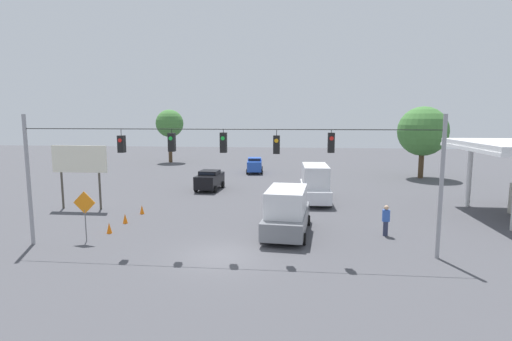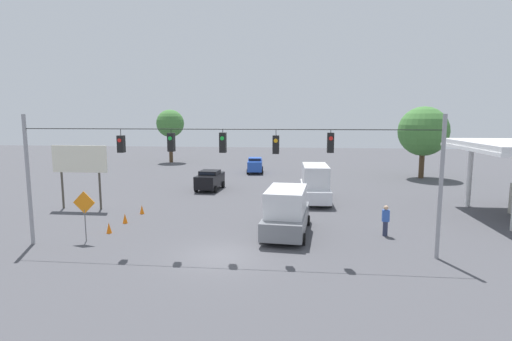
{
  "view_description": "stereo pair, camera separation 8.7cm",
  "coord_description": "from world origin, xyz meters",
  "px_view_note": "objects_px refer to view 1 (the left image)",
  "views": [
    {
      "loc": [
        -3.67,
        18.91,
        6.95
      ],
      "look_at": [
        -0.5,
        -11.93,
        2.71
      ],
      "focal_mm": 28.0,
      "sensor_mm": 36.0,
      "label": 1
    },
    {
      "loc": [
        -3.76,
        18.9,
        6.95
      ],
      "look_at": [
        -0.5,
        -11.93,
        2.71
      ],
      "focal_mm": 28.0,
      "sensor_mm": 36.0,
      "label": 2
    }
  ],
  "objects_px": {
    "sedan_blue_withflow_deep": "(255,165)",
    "tree_horizon_left": "(170,124)",
    "roadside_billboard": "(79,163)",
    "work_zone_sign": "(85,207)",
    "traffic_cone_nearest": "(109,228)",
    "overhead_signal_span": "(225,163)",
    "traffic_cone_second": "(125,218)",
    "pedestrian": "(386,220)",
    "box_truck_white_oncoming_far": "(315,183)",
    "traffic_cone_third": "(142,209)",
    "box_truck_grey_crossing_near": "(287,211)",
    "tree_horizon_right": "(423,131)",
    "sedan_black_withflow_far": "(210,180)"
  },
  "relations": [
    {
      "from": "sedan_blue_withflow_deep",
      "to": "tree_horizon_left",
      "type": "xyz_separation_m",
      "value": [
        13.91,
        -10.02,
        4.82
      ]
    },
    {
      "from": "roadside_billboard",
      "to": "work_zone_sign",
      "type": "height_order",
      "value": "roadside_billboard"
    },
    {
      "from": "traffic_cone_nearest",
      "to": "roadside_billboard",
      "type": "height_order",
      "value": "roadside_billboard"
    },
    {
      "from": "overhead_signal_span",
      "to": "roadside_billboard",
      "type": "bearing_deg",
      "value": -33.46
    },
    {
      "from": "traffic_cone_second",
      "to": "pedestrian",
      "type": "distance_m",
      "value": 16.36
    },
    {
      "from": "box_truck_white_oncoming_far",
      "to": "roadside_billboard",
      "type": "relative_size",
      "value": 1.4
    },
    {
      "from": "traffic_cone_third",
      "to": "roadside_billboard",
      "type": "bearing_deg",
      "value": -12.08
    },
    {
      "from": "sedan_blue_withflow_deep",
      "to": "roadside_billboard",
      "type": "relative_size",
      "value": 0.87
    },
    {
      "from": "overhead_signal_span",
      "to": "box_truck_white_oncoming_far",
      "type": "bearing_deg",
      "value": -111.96
    },
    {
      "from": "overhead_signal_span",
      "to": "traffic_cone_second",
      "type": "height_order",
      "value": "overhead_signal_span"
    },
    {
      "from": "sedan_blue_withflow_deep",
      "to": "tree_horizon_left",
      "type": "height_order",
      "value": "tree_horizon_left"
    },
    {
      "from": "overhead_signal_span",
      "to": "box_truck_grey_crossing_near",
      "type": "xyz_separation_m",
      "value": [
        -3.09,
        -3.35,
        -3.23
      ]
    },
    {
      "from": "tree_horizon_right",
      "to": "pedestrian",
      "type": "bearing_deg",
      "value": 69.2
    },
    {
      "from": "box_truck_grey_crossing_near",
      "to": "traffic_cone_third",
      "type": "bearing_deg",
      "value": -20.03
    },
    {
      "from": "box_truck_grey_crossing_near",
      "to": "roadside_billboard",
      "type": "xyz_separation_m",
      "value": [
        15.56,
        -4.9,
        2.12
      ]
    },
    {
      "from": "tree_horizon_left",
      "to": "box_truck_white_oncoming_far",
      "type": "bearing_deg",
      "value": 128.28
    },
    {
      "from": "overhead_signal_span",
      "to": "tree_horizon_right",
      "type": "xyz_separation_m",
      "value": [
        -17.58,
        -26.53,
        0.66
      ]
    },
    {
      "from": "box_truck_grey_crossing_near",
      "to": "sedan_blue_withflow_deep",
      "type": "xyz_separation_m",
      "value": [
        4.62,
        -25.48,
        -0.39
      ]
    },
    {
      "from": "sedan_black_withflow_far",
      "to": "tree_horizon_right",
      "type": "bearing_deg",
      "value": -156.57
    },
    {
      "from": "box_truck_grey_crossing_near",
      "to": "pedestrian",
      "type": "relative_size",
      "value": 3.48
    },
    {
      "from": "traffic_cone_second",
      "to": "traffic_cone_nearest",
      "type": "bearing_deg",
      "value": 90.13
    },
    {
      "from": "traffic_cone_nearest",
      "to": "pedestrian",
      "type": "distance_m",
      "value": 16.36
    },
    {
      "from": "sedan_black_withflow_far",
      "to": "roadside_billboard",
      "type": "relative_size",
      "value": 0.89
    },
    {
      "from": "sedan_black_withflow_far",
      "to": "traffic_cone_second",
      "type": "height_order",
      "value": "sedan_black_withflow_far"
    },
    {
      "from": "pedestrian",
      "to": "traffic_cone_nearest",
      "type": "bearing_deg",
      "value": 4.18
    },
    {
      "from": "work_zone_sign",
      "to": "tree_horizon_left",
      "type": "xyz_separation_m",
      "value": [
        7.42,
        -38.09,
        3.81
      ]
    },
    {
      "from": "tree_horizon_left",
      "to": "traffic_cone_second",
      "type": "bearing_deg",
      "value": 103.12
    },
    {
      "from": "sedan_blue_withflow_deep",
      "to": "traffic_cone_second",
      "type": "distance_m",
      "value": 24.95
    },
    {
      "from": "overhead_signal_span",
      "to": "traffic_cone_third",
      "type": "bearing_deg",
      "value": -44.23
    },
    {
      "from": "pedestrian",
      "to": "tree_horizon_left",
      "type": "xyz_separation_m",
      "value": [
        24.3,
        -35.31,
        4.88
      ]
    },
    {
      "from": "sedan_black_withflow_far",
      "to": "roadside_billboard",
      "type": "distance_m",
      "value": 12.02
    },
    {
      "from": "sedan_black_withflow_far",
      "to": "sedan_blue_withflow_deep",
      "type": "relative_size",
      "value": 1.01
    },
    {
      "from": "box_truck_white_oncoming_far",
      "to": "box_truck_grey_crossing_near",
      "type": "bearing_deg",
      "value": 77.68
    },
    {
      "from": "sedan_blue_withflow_deep",
      "to": "work_zone_sign",
      "type": "distance_m",
      "value": 28.82
    },
    {
      "from": "traffic_cone_third",
      "to": "roadside_billboard",
      "type": "distance_m",
      "value": 6.13
    },
    {
      "from": "overhead_signal_span",
      "to": "traffic_cone_third",
      "type": "xyz_separation_m",
      "value": [
        7.34,
        -7.15,
        -4.27
      ]
    },
    {
      "from": "traffic_cone_third",
      "to": "pedestrian",
      "type": "distance_m",
      "value": 16.6
    },
    {
      "from": "box_truck_grey_crossing_near",
      "to": "roadside_billboard",
      "type": "distance_m",
      "value": 16.45
    },
    {
      "from": "overhead_signal_span",
      "to": "sedan_black_withflow_far",
      "type": "relative_size",
      "value": 5.06
    },
    {
      "from": "traffic_cone_nearest",
      "to": "traffic_cone_second",
      "type": "distance_m",
      "value": 2.24
    },
    {
      "from": "box_truck_grey_crossing_near",
      "to": "traffic_cone_second",
      "type": "xyz_separation_m",
      "value": [
        10.55,
        -1.25,
        -1.04
      ]
    },
    {
      "from": "box_truck_white_oncoming_far",
      "to": "tree_horizon_right",
      "type": "bearing_deg",
      "value": -132.1
    },
    {
      "from": "box_truck_grey_crossing_near",
      "to": "roadside_billboard",
      "type": "bearing_deg",
      "value": -17.48
    },
    {
      "from": "traffic_cone_nearest",
      "to": "pedestrian",
      "type": "xyz_separation_m",
      "value": [
        -16.31,
        -1.19,
        0.59
      ]
    },
    {
      "from": "sedan_black_withflow_far",
      "to": "tree_horizon_right",
      "type": "height_order",
      "value": "tree_horizon_right"
    },
    {
      "from": "sedan_black_withflow_far",
      "to": "sedan_blue_withflow_deep",
      "type": "height_order",
      "value": "sedan_blue_withflow_deep"
    },
    {
      "from": "tree_horizon_right",
      "to": "traffic_cone_third",
      "type": "bearing_deg",
      "value": 37.86
    },
    {
      "from": "traffic_cone_third",
      "to": "work_zone_sign",
      "type": "bearing_deg",
      "value": 83.92
    },
    {
      "from": "overhead_signal_span",
      "to": "sedan_blue_withflow_deep",
      "type": "distance_m",
      "value": 29.09
    },
    {
      "from": "sedan_blue_withflow_deep",
      "to": "work_zone_sign",
      "type": "relative_size",
      "value": 1.47
    }
  ]
}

